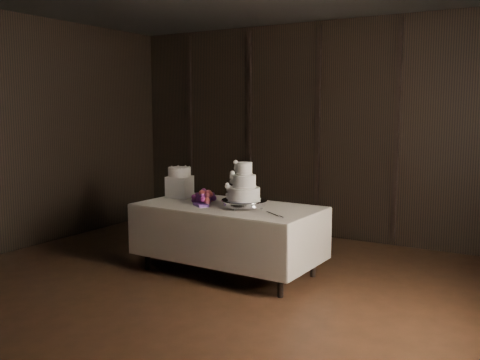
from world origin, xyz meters
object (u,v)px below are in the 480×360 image
display_table (228,236)px  cake_stand (244,204)px  bouquet (204,198)px  wedding_cake (241,185)px  small_cake (179,172)px  box_pedestal (180,187)px

display_table → cake_stand: bearing=-12.3°
display_table → bouquet: (-0.28, -0.07, 0.41)m
wedding_cake → small_cake: bearing=147.3°
display_table → bouquet: size_ratio=4.84×
box_pedestal → small_cake: (0.00, 0.00, 0.18)m
cake_stand → box_pedestal: (-1.03, 0.23, 0.08)m
display_table → small_cake: size_ratio=7.53×
bouquet → small_cake: small_cake is taller
box_pedestal → small_cake: small_cake is taller
display_table → small_cake: bearing=169.0°
display_table → wedding_cake: size_ratio=5.03×
small_cake → display_table: bearing=-12.5°
wedding_cake → bouquet: 0.52m
bouquet → cake_stand: bearing=1.2°
display_table → wedding_cake: wedding_cake is taller
cake_stand → small_cake: bearing=167.2°
box_pedestal → display_table: bearing=-12.5°
small_cake → bouquet: bearing=-25.4°
bouquet → small_cake: (-0.51, 0.24, 0.23)m
wedding_cake → box_pedestal: bearing=147.3°
bouquet → box_pedestal: 0.57m
cake_stand → small_cake: size_ratio=1.81×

